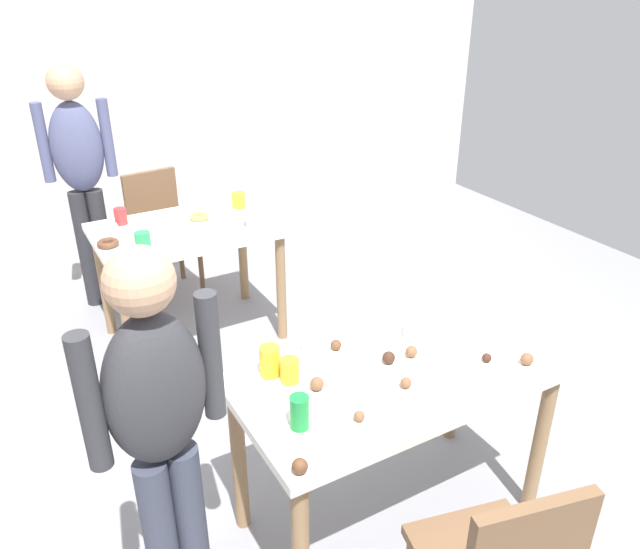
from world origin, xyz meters
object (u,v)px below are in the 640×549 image
soda_can (299,412)px  pitcher_far (255,212)px  person_girl_near (160,424)px  mixing_bowl (430,332)px  chair_far_table (160,226)px  dining_table_near (396,395)px  person_adult_far (80,167)px  dining_table_far (188,244)px

soda_can → pitcher_far: (0.59, 1.67, 0.04)m
person_girl_near → mixing_bowl: (1.16, 0.13, -0.10)m
chair_far_table → dining_table_near: bearing=-85.5°
person_adult_far → chair_far_table: bearing=-4.4°
soda_can → dining_table_near: bearing=11.1°
person_adult_far → soda_can: person_adult_far is taller
person_girl_near → mixing_bowl: bearing=6.3°
dining_table_far → person_girl_near: (-0.68, -1.82, 0.24)m
soda_can → person_girl_near: bearing=167.9°
dining_table_near → dining_table_far: (-0.22, 1.82, -0.00)m
dining_table_far → chair_far_table: bearing=87.8°
dining_table_near → soda_can: 0.51m
chair_far_table → soda_can: soda_can is taller
chair_far_table → person_adult_far: (-0.45, 0.03, 0.49)m
person_girl_near → pitcher_far: size_ratio=6.94×
person_adult_far → mixing_bowl: bearing=-69.6°
person_girl_near → person_adult_far: 2.58m
dining_table_near → person_girl_near: person_girl_near is taller
person_adult_far → person_girl_near: bearing=-95.7°
person_girl_near → pitcher_far: 1.89m
chair_far_table → person_adult_far: size_ratio=0.54×
dining_table_near → person_girl_near: size_ratio=0.85×
pitcher_far → mixing_bowl: bearing=-84.6°
person_girl_near → person_adult_far: (0.25, 2.57, 0.11)m
pitcher_far → dining_table_far: bearing=145.7°
soda_can → mixing_bowl: bearing=16.9°
person_adult_far → mixing_bowl: person_adult_far is taller
soda_can → chair_far_table: bearing=84.1°
dining_table_near → dining_table_far: bearing=97.0°
chair_far_table → pitcher_far: size_ratio=4.11×
dining_table_near → dining_table_far: 1.83m
dining_table_far → chair_far_table: 0.73m
mixing_bowl → soda_can: soda_can is taller
person_girl_near → person_adult_far: bearing=84.3°
chair_far_table → soda_can: bearing=-95.9°
chair_far_table → soda_can: 2.66m
dining_table_near → chair_far_table: (-0.20, 2.54, -0.14)m
chair_far_table → mixing_bowl: 2.47m
dining_table_far → pitcher_far: pitcher_far is taller
dining_table_far → dining_table_near: bearing=-83.0°
person_adult_far → mixing_bowl: 2.61m
person_girl_near → mixing_bowl: person_girl_near is taller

